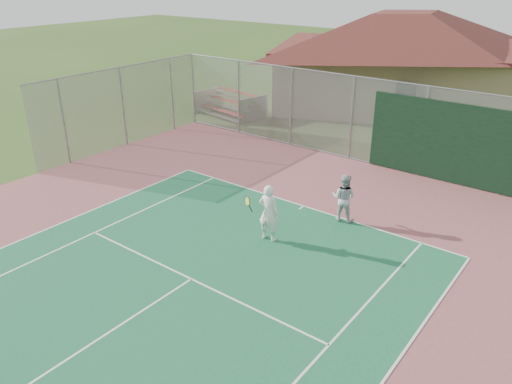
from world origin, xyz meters
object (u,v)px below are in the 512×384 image
player_white_front (268,213)px  player_grey_back (344,198)px  bleachers (230,104)px  clubhouse (402,51)px

player_white_front → player_grey_back: bearing=-121.6°
player_white_front → player_grey_back: 2.72m
player_white_front → player_grey_back: (1.16, 2.46, -0.10)m
bleachers → player_white_front: bearing=-34.9°
clubhouse → bleachers: clubhouse is taller
clubhouse → player_white_front: bearing=-102.0°
clubhouse → bleachers: size_ratio=4.73×
clubhouse → bleachers: (-6.33, -7.65, -2.49)m
player_grey_back → bleachers: bearing=-46.2°
clubhouse → bleachers: 10.24m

